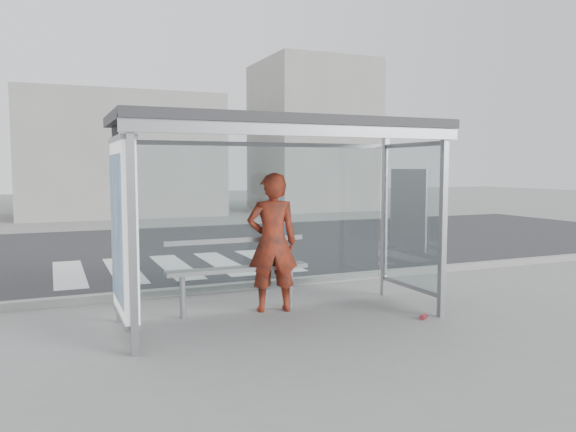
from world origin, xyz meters
The scene contains 10 objects.
ground centered at (0.00, 0.00, 0.00)m, with size 80.00×80.00×0.00m, color slate.
road centered at (0.00, 7.00, 0.00)m, with size 30.00×10.00×0.01m, color #252528.
curb centered at (0.00, 1.95, 0.06)m, with size 30.00×0.18×0.12m, color gray.
crosswalk centered at (-0.50, 4.50, 0.00)m, with size 4.55×3.00×0.00m.
bus_shelter centered at (-0.37, 0.06, 1.98)m, with size 4.25×1.65×2.62m.
building_center centered at (0.00, 18.00, 2.50)m, with size 8.00×5.00×5.00m, color gray.
building_right centered at (9.00, 18.00, 3.50)m, with size 5.00×5.00×7.00m, color gray.
person centered at (0.04, 0.48, 0.96)m, with size 0.70×0.46×1.93m, color orange.
bench centered at (-0.43, 0.58, 0.60)m, with size 1.99×0.24×1.03m.
soda_can centered at (1.71, -0.70, 0.04)m, with size 0.07×0.07×0.13m, color #C83A47.
Camera 1 is at (-2.78, -6.69, 2.00)m, focal length 35.00 mm.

